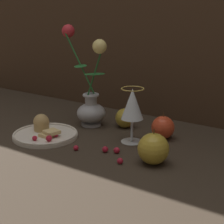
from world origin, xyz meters
TOP-DOWN VIEW (x-y plane):
  - ground_plane at (0.00, 0.00)m, footprint 2.40×2.40m
  - vase at (-0.12, 0.08)m, footprint 0.20×0.10m
  - plate_with_pastries at (-0.17, -0.09)m, footprint 0.20×0.20m
  - wine_glass at (0.08, 0.02)m, footprint 0.07×0.07m
  - apple_beside_vase at (0.14, 0.10)m, footprint 0.07×0.07m
  - apple_near_glass at (0.21, -0.08)m, footprint 0.08×0.08m
  - apple_at_table_edge at (-0.01, 0.13)m, footprint 0.07×0.07m
  - berry_near_plate at (-0.01, -0.13)m, footprint 0.02×0.02m
  - berry_front_center at (0.06, -0.09)m, footprint 0.02×0.02m
  - berry_by_glass_stem at (0.14, -0.13)m, footprint 0.02×0.02m
  - berry_under_candlestick at (0.09, -0.08)m, footprint 0.02×0.02m

SIDE VIEW (x-z plane):
  - ground_plane at x=0.00m, z-range 0.00..0.00m
  - berry_near_plate at x=-0.01m, z-range 0.00..0.02m
  - berry_by_glass_stem at x=0.14m, z-range 0.00..0.02m
  - berry_front_center at x=0.06m, z-range 0.00..0.02m
  - berry_under_candlestick at x=0.09m, z-range 0.00..0.02m
  - plate_with_pastries at x=-0.17m, z-range -0.02..0.05m
  - apple_at_table_edge at x=-0.01m, z-range -0.01..0.07m
  - apple_beside_vase at x=0.14m, z-range -0.01..0.08m
  - apple_near_glass at x=0.21m, z-range -0.01..0.09m
  - vase at x=-0.12m, z-range -0.07..0.26m
  - wine_glass at x=0.08m, z-range 0.03..0.20m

